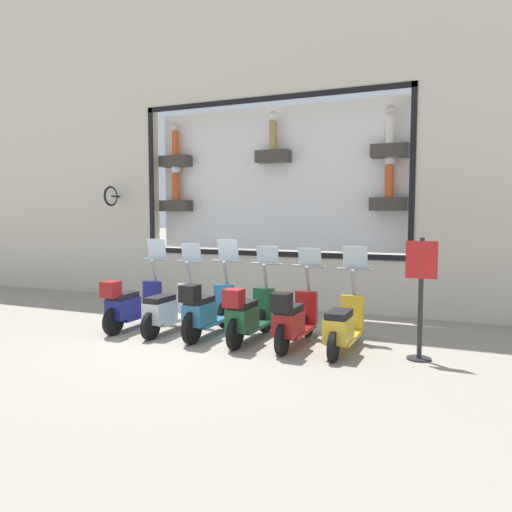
{
  "coord_description": "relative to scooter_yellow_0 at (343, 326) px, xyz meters",
  "views": [
    {
      "loc": [
        -7.3,
        -4.33,
        2.15
      ],
      "look_at": [
        1.75,
        -0.42,
        1.33
      ],
      "focal_mm": 35.0,
      "sensor_mm": 36.0,
      "label": 1
    }
  ],
  "objects": [
    {
      "name": "scooter_teal_3",
      "position": [
        -0.05,
        2.42,
        0.07
      ],
      "size": [
        1.81,
        0.61,
        1.69
      ],
      "color": "black",
      "rests_on": "ground_plane"
    },
    {
      "name": "ground_plane",
      "position": [
        -0.29,
        2.53,
        -0.42
      ],
      "size": [
        120.0,
        120.0,
        0.0
      ],
      "primitive_type": "plane",
      "color": "gray"
    },
    {
      "name": "scooter_red_1",
      "position": [
        -0.06,
        0.81,
        0.05
      ],
      "size": [
        1.8,
        0.61,
        1.57
      ],
      "color": "black",
      "rests_on": "ground_plane"
    },
    {
      "name": "scooter_silver_4",
      "position": [
        0.0,
        3.22,
        0.01
      ],
      "size": [
        1.8,
        0.6,
        1.59
      ],
      "color": "black",
      "rests_on": "ground_plane"
    },
    {
      "name": "shop_sign_post",
      "position": [
        0.04,
        -1.15,
        0.57
      ],
      "size": [
        0.36,
        0.45,
        1.82
      ],
      "color": "#232326",
      "rests_on": "ground_plane"
    },
    {
      "name": "building_facade",
      "position": [
        3.31,
        2.53,
        4.63
      ],
      "size": [
        1.18,
        36.0,
        9.87
      ],
      "color": "beige",
      "rests_on": "ground_plane"
    },
    {
      "name": "scooter_green_2",
      "position": [
        -0.06,
        1.61,
        0.06
      ],
      "size": [
        1.8,
        0.6,
        1.58
      ],
      "color": "black",
      "rests_on": "ground_plane"
    },
    {
      "name": "scooter_navy_5",
      "position": [
        -0.06,
        4.03,
        0.06
      ],
      "size": [
        1.8,
        0.6,
        1.67
      ],
      "color": "black",
      "rests_on": "ground_plane"
    },
    {
      "name": "scooter_yellow_0",
      "position": [
        0.0,
        0.0,
        0.0
      ],
      "size": [
        1.79,
        0.61,
        1.62
      ],
      "color": "black",
      "rests_on": "ground_plane"
    }
  ]
}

